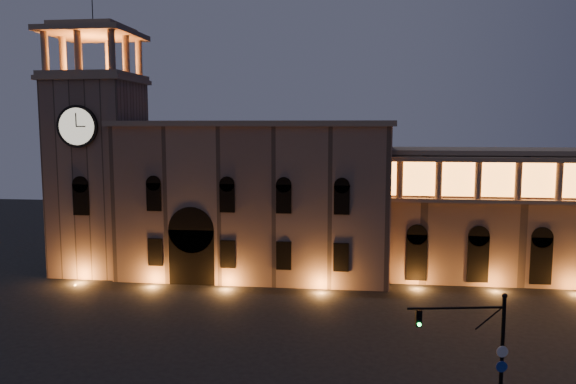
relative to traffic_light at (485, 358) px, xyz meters
name	(u,v)px	position (x,y,z in m)	size (l,w,h in m)	color
ground	(232,345)	(-16.73, 10.14, -4.14)	(160.00, 160.00, 0.00)	black
government_building	(255,198)	(-18.81, 32.07, 4.63)	(30.80, 12.80, 17.60)	#7C6151
clock_tower	(99,165)	(-37.23, 31.12, 8.36)	(9.80, 9.80, 32.40)	#7C6151
colonnade_wing	(559,213)	(15.27, 34.06, 3.19)	(40.60, 11.50, 14.50)	#775C4C
traffic_light	(485,358)	(0.00, 0.00, 0.00)	(5.68, 1.33, 7.88)	black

